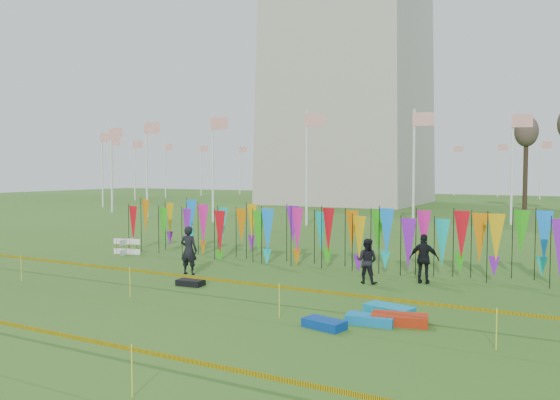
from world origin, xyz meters
The scene contains 14 objects.
ground centered at (0.00, 0.00, 0.00)m, with size 160.00×160.00×0.00m, color #264C15.
flagpole_ring centered at (-14.00, 48.00, 4.00)m, with size 57.40×56.16×8.00m.
banner_row centered at (0.28, 6.55, 1.42)m, with size 18.64×0.64×2.31m.
caution_tape_near centered at (-0.22, -1.19, 0.78)m, with size 26.00×0.02×0.90m.
caution_tape_far centered at (-0.22, -6.65, 0.78)m, with size 26.00×0.02×0.90m.
box_kite centered at (-8.23, 5.05, 0.37)m, with size 0.66×0.66×0.73m.
person_left centered at (-2.80, 2.55, 0.89)m, with size 0.65×0.48×1.78m, color black.
person_mid centered at (3.49, 4.10, 0.76)m, with size 0.74×0.46×1.52m, color black.
person_right centered at (5.20, 4.96, 0.84)m, with size 0.98×0.56×1.67m, color black.
kite_bag_turquoise centered at (5.36, 0.48, 0.12)m, with size 1.25×0.62×0.25m, color #0C8BBE.
kite_bag_blue centered at (4.33, -1.43, 0.11)m, with size 1.01×0.53×0.21m, color #093A97.
kite_bag_red centered at (5.84, -0.25, 0.12)m, with size 1.36×0.62×0.25m, color red.
kite_bag_black centered at (-1.53, 0.99, 0.10)m, with size 0.87×0.50×0.20m, color black.
kite_bag_teal centered at (5.19, -0.56, 0.11)m, with size 1.18×0.56×0.23m, color #0D77BD.
Camera 1 is at (9.49, -13.35, 3.77)m, focal length 35.00 mm.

